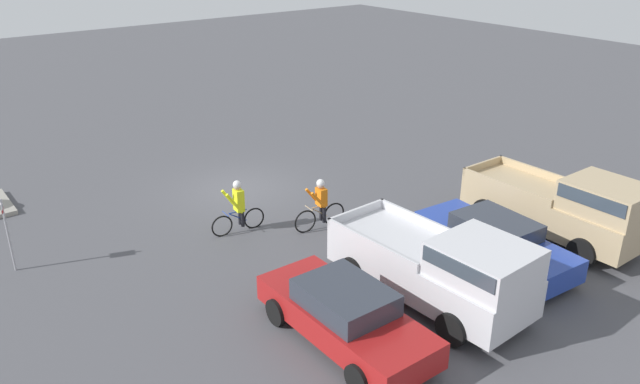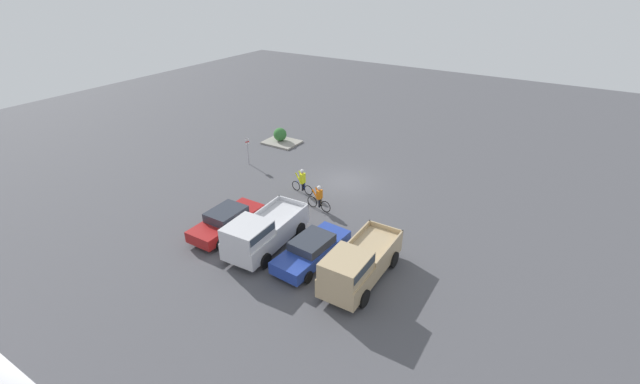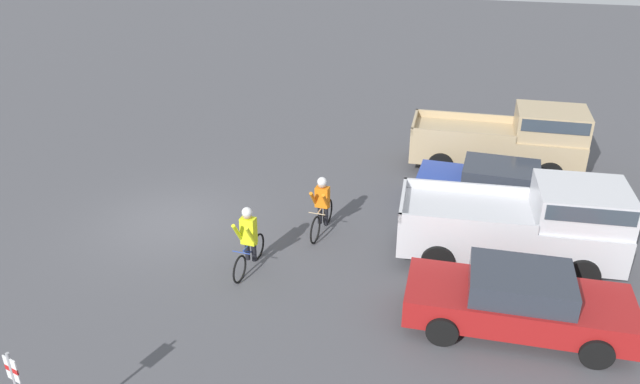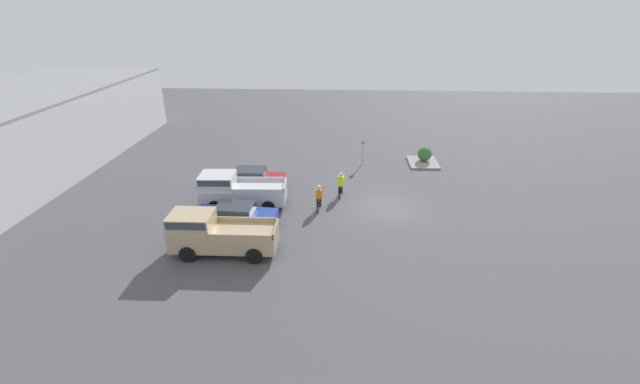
% 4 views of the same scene
% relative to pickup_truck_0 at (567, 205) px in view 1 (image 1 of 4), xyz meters
% --- Properties ---
extents(ground_plane, '(80.00, 80.00, 0.00)m').
position_rel_pickup_truck_0_xyz_m(ground_plane, '(5.78, -9.32, -1.14)').
color(ground_plane, '#4C4C51').
extents(pickup_truck_0, '(2.20, 5.44, 2.21)m').
position_rel_pickup_truck_0_xyz_m(pickup_truck_0, '(0.00, 0.00, 0.00)').
color(pickup_truck_0, tan).
rests_on(pickup_truck_0, ground_plane).
extents(sedan_0, '(2.17, 4.82, 1.37)m').
position_rel_pickup_truck_0_xyz_m(sedan_0, '(2.80, -0.38, -0.45)').
color(sedan_0, '#233D9E').
rests_on(sedan_0, ground_plane).
extents(pickup_truck_1, '(2.48, 5.44, 2.16)m').
position_rel_pickup_truck_0_xyz_m(pickup_truck_1, '(5.58, 0.20, -0.02)').
color(pickup_truck_1, silver).
rests_on(pickup_truck_1, ground_plane).
extents(sedan_1, '(1.94, 4.67, 1.43)m').
position_rel_pickup_truck_0_xyz_m(sedan_1, '(8.40, -0.11, -0.42)').
color(sedan_1, maroon).
rests_on(sedan_1, ground_plane).
extents(cyclist_0, '(1.78, 0.49, 1.73)m').
position_rel_pickup_truck_0_xyz_m(cyclist_0, '(7.50, -6.40, -0.27)').
color(cyclist_0, black).
rests_on(cyclist_0, ground_plane).
extents(cyclist_1, '(1.81, 0.49, 1.67)m').
position_rel_pickup_truck_0_xyz_m(cyclist_1, '(5.34, -5.07, -0.31)').
color(cyclist_1, black).
rests_on(cyclist_1, ground_plane).
extents(fire_lane_sign, '(0.11, 0.29, 2.16)m').
position_rel_pickup_truck_0_xyz_m(fire_lane_sign, '(13.65, -8.08, 0.16)').
color(fire_lane_sign, '#9E9EA3').
rests_on(fire_lane_sign, ground_plane).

